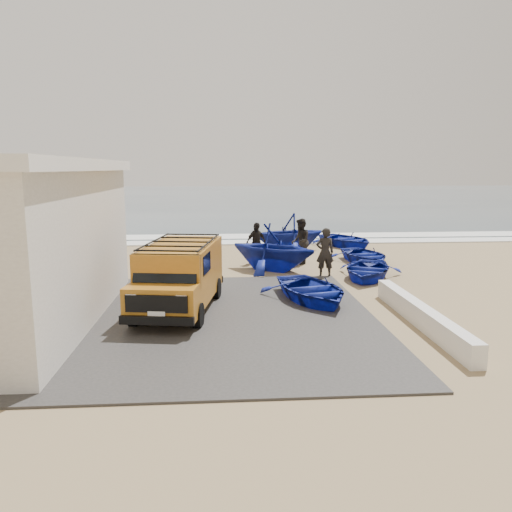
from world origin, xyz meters
name	(u,v)px	position (x,y,z in m)	size (l,w,h in m)	color
ground	(227,299)	(0.00, 0.00, 0.00)	(160.00, 160.00, 0.00)	#998058
slab	(155,319)	(-2.00, -2.00, 0.03)	(12.00, 10.00, 0.05)	#3B3936
ocean	(221,197)	(0.00, 56.00, 0.00)	(180.00, 88.00, 0.01)	#385166
surf_line	(224,243)	(0.00, 12.00, 0.03)	(180.00, 1.60, 0.06)	white
surf_wash	(223,237)	(0.00, 14.50, 0.02)	(180.00, 2.20, 0.04)	white
parapet	(421,315)	(5.00, -3.00, 0.28)	(0.35, 6.00, 0.55)	silver
van	(180,274)	(-1.37, -1.07, 1.07)	(2.52, 4.88, 2.00)	#B7711B
boat_near_left	(311,290)	(2.59, -0.43, 0.37)	(2.56, 3.59, 0.74)	navy
boat_near_right	(367,270)	(5.24, 2.61, 0.35)	(2.38, 3.33, 0.69)	navy
boat_mid_left	(273,247)	(1.89, 4.40, 0.95)	(3.10, 3.60, 1.90)	navy
boat_mid_right	(364,255)	(6.05, 5.73, 0.34)	(2.32, 3.25, 0.67)	navy
boat_far_left	(289,232)	(3.19, 9.01, 0.95)	(3.11, 3.60, 1.90)	navy
boat_far_right	(346,240)	(6.38, 10.27, 0.38)	(2.60, 3.63, 0.75)	navy
fisherman_front	(325,252)	(3.73, 3.06, 0.93)	(0.68, 0.45, 1.87)	black
fisherman_middle	(300,241)	(3.24, 5.72, 0.98)	(0.95, 0.74, 1.96)	black
fisherman_back	(256,243)	(1.36, 6.11, 0.88)	(1.03, 0.43, 1.76)	black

